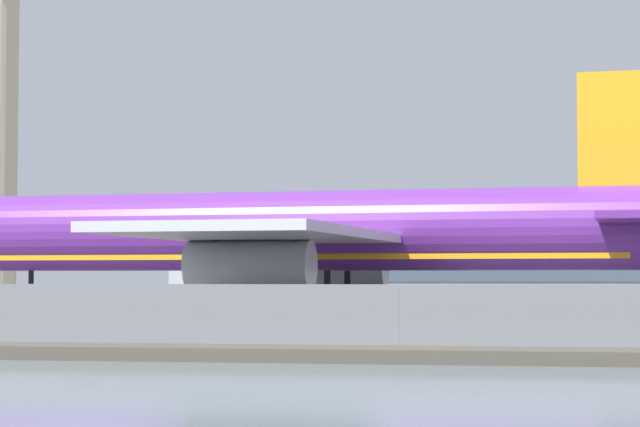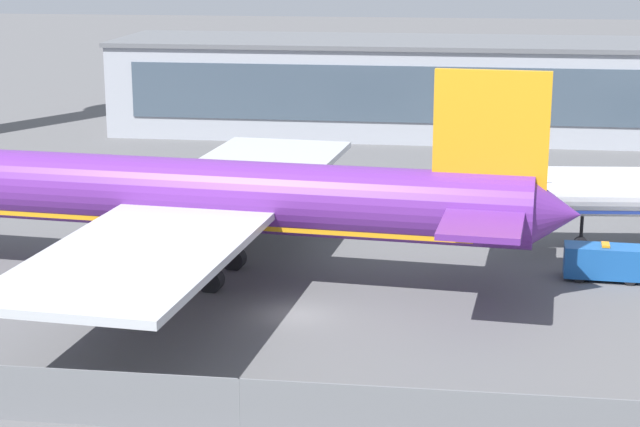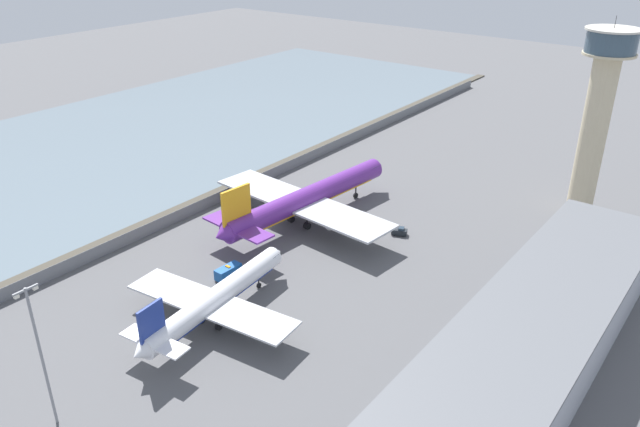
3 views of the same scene
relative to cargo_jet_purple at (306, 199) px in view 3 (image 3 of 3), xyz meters
name	(u,v)px [view 3 (image 3 of 3)]	position (x,y,z in m)	size (l,w,h in m)	color
ground_plane	(260,227)	(8.23, -6.47, -5.48)	(500.00, 500.00, 0.00)	#565659
waterfront_lagoon	(71,157)	(8.23, -77.47, -5.47)	(320.00, 98.00, 0.01)	slate
shoreline_seawall	(195,202)	(8.23, -26.97, -5.23)	(320.00, 3.00, 0.50)	#474238
perimeter_fence	(208,202)	(8.23, -22.47, -4.12)	(280.00, 0.10, 2.72)	slate
cargo_jet_purple	(306,199)	(0.00, 0.00, 0.00)	(52.02, 45.16, 14.35)	#602889
passenger_jet_white	(215,299)	(38.22, 11.15, -1.29)	(36.66, 31.54, 10.98)	white
baggage_tug	(400,231)	(-6.87, 19.57, -4.67)	(2.64, 3.56, 1.80)	#1E2328
ops_van	(228,272)	(27.43, 3.04, -4.20)	(5.30, 2.36, 2.48)	#19519E
control_tower	(598,108)	(-40.16, 46.38, 19.10)	(10.99, 10.99, 43.23)	#C6B793
terminal_building	(535,338)	(18.15, 57.02, -0.15)	(81.05, 17.59, 10.64)	#9EA3AD
apron_light_mast_apron_west	(40,351)	(67.41, 10.93, 6.35)	(3.20, 0.40, 21.09)	gray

